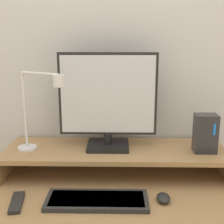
% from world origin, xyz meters
% --- Properties ---
extents(wall_back, '(6.00, 0.05, 2.50)m').
position_xyz_m(wall_back, '(0.00, 0.65, 1.25)').
color(wall_back, silver).
rests_on(wall_back, ground_plane).
extents(monitor_shelf, '(1.03, 0.32, 0.12)m').
position_xyz_m(monitor_shelf, '(0.00, 0.45, 0.84)').
color(monitor_shelf, '#A87F51').
rests_on(monitor_shelf, desk).
extents(monitor, '(0.45, 0.17, 0.45)m').
position_xyz_m(monitor, '(-0.04, 0.47, 1.09)').
color(monitor, black).
rests_on(monitor, monitor_shelf).
extents(desk_lamp, '(0.25, 0.15, 0.36)m').
position_xyz_m(desk_lamp, '(-0.33, 0.40, 1.07)').
color(desk_lamp, silver).
rests_on(desk_lamp, monitor_shelf).
extents(router_dock, '(0.10, 0.08, 0.18)m').
position_xyz_m(router_dock, '(0.41, 0.42, 0.95)').
color(router_dock, '#28282D').
rests_on(router_dock, monitor_shelf).
extents(keyboard, '(0.40, 0.16, 0.02)m').
position_xyz_m(keyboard, '(-0.07, 0.17, 0.75)').
color(keyboard, '#282828').
rests_on(keyboard, desk).
extents(mouse, '(0.05, 0.08, 0.03)m').
position_xyz_m(mouse, '(0.19, 0.19, 0.76)').
color(mouse, black).
rests_on(mouse, desk).
extents(remote_control, '(0.07, 0.16, 0.02)m').
position_xyz_m(remote_control, '(-0.38, 0.15, 0.75)').
color(remote_control, black).
rests_on(remote_control, desk).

